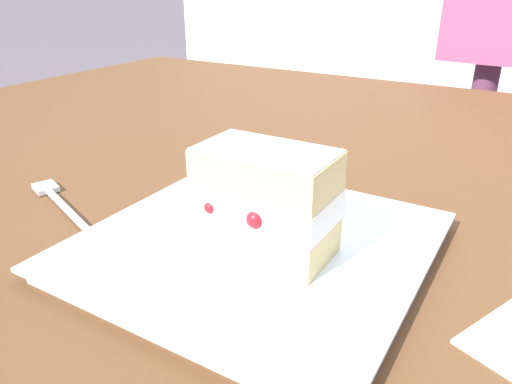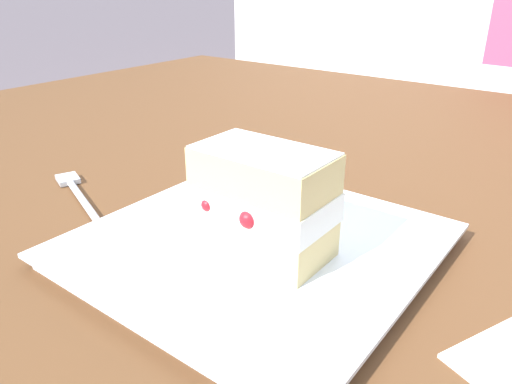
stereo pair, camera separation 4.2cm
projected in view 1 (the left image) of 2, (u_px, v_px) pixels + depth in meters
patio_table at (309, 194)px, 0.76m from camera, size 1.55×1.07×0.74m
dessert_plate at (256, 246)px, 0.44m from camera, size 0.29×0.29×0.02m
cake_slice at (266, 201)px, 0.40m from camera, size 0.11×0.08×0.09m
dessert_fork at (62, 204)px, 0.53m from camera, size 0.16×0.07×0.01m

